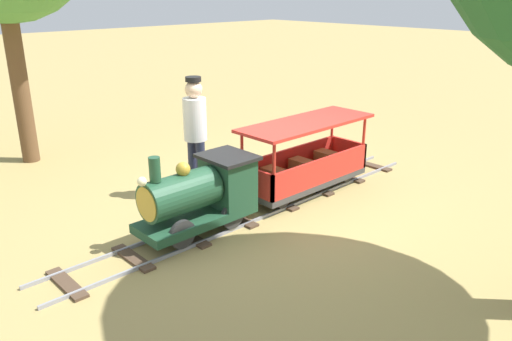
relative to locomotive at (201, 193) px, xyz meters
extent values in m
plane|color=#A38C51|center=(0.00, -1.19, -0.49)|extent=(60.00, 60.00, 0.00)
cube|color=gray|center=(-0.22, -0.87, -0.47)|extent=(0.03, 5.70, 0.04)
cube|color=gray|center=(0.22, -0.87, -0.47)|extent=(0.03, 5.70, 0.04)
cube|color=#4C3828|center=(0.00, -3.37, -0.47)|extent=(0.67, 0.14, 0.03)
cube|color=#4C3828|center=(0.00, -2.65, -0.47)|extent=(0.67, 0.14, 0.03)
cube|color=#4C3828|center=(0.00, -1.94, -0.47)|extent=(0.67, 0.14, 0.03)
cube|color=#4C3828|center=(0.00, -1.23, -0.47)|extent=(0.67, 0.14, 0.03)
cube|color=#4C3828|center=(0.00, -0.52, -0.47)|extent=(0.67, 0.14, 0.03)
cube|color=#4C3828|center=(0.00, 0.20, -0.47)|extent=(0.67, 0.14, 0.03)
cube|color=#4C3828|center=(0.00, 0.91, -0.47)|extent=(0.67, 0.14, 0.03)
cube|color=#4C3828|center=(0.00, 1.62, -0.47)|extent=(0.67, 0.14, 0.03)
cube|color=#1E472D|center=(0.00, 0.08, -0.28)|extent=(0.55, 1.40, 0.10)
cylinder|color=#1E472D|center=(0.00, 0.28, 0.07)|extent=(0.44, 0.85, 0.44)
cylinder|color=#B7932D|center=(0.00, 0.70, 0.07)|extent=(0.37, 0.02, 0.37)
cylinder|color=#1E472D|center=(0.00, 0.58, 0.43)|extent=(0.12, 0.12, 0.26)
sphere|color=#B7932D|center=(0.00, 0.23, 0.34)|extent=(0.16, 0.16, 0.16)
cube|color=#1E472D|center=(0.00, -0.40, 0.05)|extent=(0.55, 0.45, 0.55)
cube|color=black|center=(0.00, -0.40, 0.34)|extent=(0.63, 0.53, 0.04)
sphere|color=#F2EAB2|center=(0.00, 0.73, 0.33)|extent=(0.10, 0.10, 0.10)
cylinder|color=#2D2D2D|center=(-0.22, 0.43, -0.29)|extent=(0.05, 0.32, 0.32)
cylinder|color=#2D2D2D|center=(0.22, 0.43, -0.29)|extent=(0.05, 0.32, 0.32)
cylinder|color=#2D2D2D|center=(-0.22, -0.27, -0.29)|extent=(0.05, 0.32, 0.32)
cylinder|color=#2D2D2D|center=(0.22, -0.27, -0.29)|extent=(0.05, 0.32, 0.32)
cube|color=#3F3F3F|center=(0.00, -1.77, -0.31)|extent=(0.63, 1.90, 0.08)
cube|color=red|center=(-0.30, -1.77, -0.09)|extent=(0.04, 1.90, 0.35)
cube|color=red|center=(0.30, -1.77, -0.09)|extent=(0.04, 1.90, 0.35)
cube|color=red|center=(0.00, -0.84, -0.09)|extent=(0.63, 0.04, 0.35)
cube|color=red|center=(0.00, -2.70, -0.09)|extent=(0.63, 0.04, 0.35)
cylinder|color=red|center=(-0.29, -0.87, 0.11)|extent=(0.04, 0.04, 0.75)
cylinder|color=red|center=(0.29, -0.87, 0.11)|extent=(0.04, 0.04, 0.75)
cylinder|color=red|center=(-0.29, -2.67, 0.11)|extent=(0.04, 0.04, 0.75)
cylinder|color=red|center=(0.29, -2.67, 0.11)|extent=(0.04, 0.04, 0.75)
cube|color=red|center=(0.00, -1.77, 0.50)|extent=(0.73, 2.00, 0.04)
cube|color=olive|center=(0.00, -2.30, -0.15)|extent=(0.47, 0.20, 0.24)
cube|color=olive|center=(0.00, -1.77, -0.15)|extent=(0.47, 0.20, 0.24)
cube|color=olive|center=(0.00, -1.24, -0.15)|extent=(0.47, 0.20, 0.24)
cylinder|color=#262626|center=(-0.22, -1.11, -0.33)|extent=(0.04, 0.24, 0.24)
cylinder|color=#262626|center=(0.22, -1.11, -0.33)|extent=(0.04, 0.24, 0.24)
cylinder|color=#262626|center=(-0.22, -2.44, -0.33)|extent=(0.04, 0.24, 0.24)
cylinder|color=#262626|center=(0.22, -2.44, -0.33)|extent=(0.04, 0.24, 0.24)
cylinder|color=#282D47|center=(0.80, -0.61, -0.09)|extent=(0.12, 0.12, 0.80)
cylinder|color=#282D47|center=(0.98, -0.61, -0.09)|extent=(0.12, 0.12, 0.80)
cylinder|color=white|center=(0.89, -0.61, 0.59)|extent=(0.30, 0.30, 0.55)
sphere|color=beige|center=(0.89, -0.61, 0.97)|extent=(0.22, 0.22, 0.22)
cylinder|color=black|center=(0.89, -0.61, 1.10)|extent=(0.20, 0.20, 0.06)
cylinder|color=brown|center=(3.99, 0.46, 0.80)|extent=(0.26, 0.26, 2.56)
camera|label=1|loc=(-4.25, 3.15, 2.16)|focal=35.47mm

